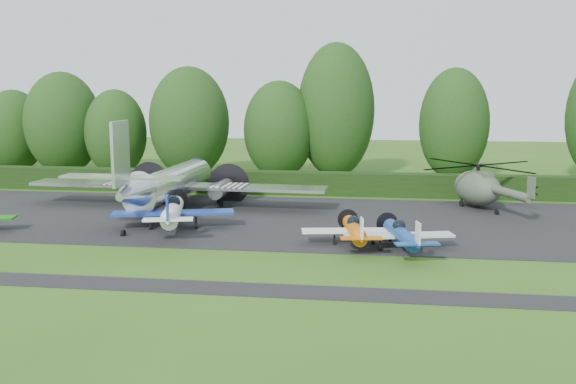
# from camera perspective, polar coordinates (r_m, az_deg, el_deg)

# --- Properties ---
(ground) EXTENTS (160.00, 160.00, 0.00)m
(ground) POSITION_cam_1_polar(r_m,az_deg,el_deg) (36.72, -6.03, -5.57)
(ground) COLOR #315518
(ground) RESTS_ON ground
(apron) EXTENTS (70.00, 18.00, 0.01)m
(apron) POSITION_cam_1_polar(r_m,az_deg,el_deg) (46.22, -3.07, -2.40)
(apron) COLOR black
(apron) RESTS_ON ground
(taxiway_verge) EXTENTS (70.00, 2.00, 0.00)m
(taxiway_verge) POSITION_cam_1_polar(r_m,az_deg,el_deg) (31.17, -8.69, -8.37)
(taxiway_verge) COLOR black
(taxiway_verge) RESTS_ON ground
(hedgerow) EXTENTS (90.00, 1.60, 2.00)m
(hedgerow) POSITION_cam_1_polar(r_m,az_deg,el_deg) (56.87, -0.97, -0.15)
(hedgerow) COLOR black
(hedgerow) RESTS_ON ground
(transport_plane) EXTENTS (23.69, 18.16, 7.59)m
(transport_plane) POSITION_cam_1_polar(r_m,az_deg,el_deg) (49.64, -10.44, 0.76)
(transport_plane) COLOR silver
(transport_plane) RESTS_ON ground
(light_plane_white) EXTENTS (8.03, 8.45, 3.09)m
(light_plane_white) POSITION_cam_1_polar(r_m,az_deg,el_deg) (42.94, -10.21, -1.71)
(light_plane_white) COLOR white
(light_plane_white) RESTS_ON ground
(light_plane_orange) EXTENTS (6.21, 6.53, 2.39)m
(light_plane_orange) POSITION_cam_1_polar(r_m,az_deg,el_deg) (38.45, 5.91, -3.36)
(light_plane_orange) COLOR #CB610B
(light_plane_orange) RESTS_ON ground
(light_plane_blue) EXTENTS (6.38, 6.70, 2.45)m
(light_plane_blue) POSITION_cam_1_polar(r_m,az_deg,el_deg) (37.50, 10.04, -3.74)
(light_plane_blue) COLOR navy
(light_plane_blue) RESTS_ON ground
(helicopter) EXTENTS (10.79, 12.63, 3.47)m
(helicopter) POSITION_cam_1_polar(r_m,az_deg,el_deg) (51.93, 16.49, 0.62)
(helicopter) COLOR #3A4636
(helicopter) RESTS_ON ground
(tree_0) EXTENTS (7.92, 7.92, 13.86)m
(tree_0) POSITION_cam_1_polar(r_m,az_deg,el_deg) (66.60, 4.27, 7.22)
(tree_0) COLOR black
(tree_0) RESTS_ON ground
(tree_1) EXTENTS (8.04, 8.04, 10.97)m
(tree_1) POSITION_cam_1_polar(r_m,az_deg,el_deg) (73.14, -19.37, 5.78)
(tree_1) COLOR black
(tree_1) RESTS_ON ground
(tree_2) EXTENTS (6.44, 6.44, 9.12)m
(tree_2) POSITION_cam_1_polar(r_m,az_deg,el_deg) (69.97, -15.06, 5.08)
(tree_2) COLOR black
(tree_2) RESTS_ON ground
(tree_4) EXTENTS (6.98, 6.98, 9.07)m
(tree_4) POSITION_cam_1_polar(r_m,az_deg,el_deg) (77.63, -23.17, 5.03)
(tree_4) COLOR black
(tree_4) RESTS_ON ground
(tree_5) EXTENTS (7.30, 7.30, 10.01)m
(tree_5) POSITION_cam_1_polar(r_m,az_deg,el_deg) (66.00, -0.79, 5.55)
(tree_5) COLOR black
(tree_5) RESTS_ON ground
(tree_6) EXTENTS (8.26, 8.26, 11.45)m
(tree_6) POSITION_cam_1_polar(r_m,az_deg,el_deg) (67.44, -8.77, 6.14)
(tree_6) COLOR black
(tree_6) RESTS_ON ground
(tree_9) EXTENTS (7.00, 7.00, 11.30)m
(tree_9) POSITION_cam_1_polar(r_m,az_deg,el_deg) (67.25, 14.55, 5.87)
(tree_9) COLOR black
(tree_9) RESTS_ON ground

